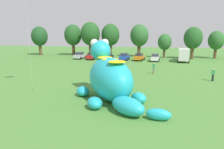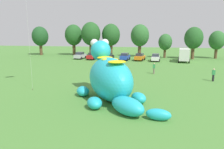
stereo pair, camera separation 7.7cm
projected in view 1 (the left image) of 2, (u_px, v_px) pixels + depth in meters
name	position (u px, v px, depth m)	size (l,w,h in m)	color
ground_plane	(111.00, 97.00, 20.44)	(160.00, 160.00, 0.00)	#4C8438
giant_inflatable_creature	(110.00, 78.00, 19.42)	(9.23, 9.31, 5.64)	#23B2C6
car_silver	(80.00, 55.00, 51.76)	(2.24, 4.25, 1.72)	#B7BABF
car_red	(92.00, 56.00, 50.53)	(2.48, 4.34, 1.72)	red
car_black	(108.00, 57.00, 48.93)	(2.24, 4.25, 1.72)	black
car_blue	(125.00, 57.00, 49.15)	(2.26, 4.26, 1.72)	#2347B7
car_orange	(139.00, 57.00, 48.57)	(2.52, 4.35, 1.72)	orange
car_white	(155.00, 57.00, 47.27)	(2.18, 4.22, 1.72)	white
box_truck	(184.00, 55.00, 46.39)	(3.05, 6.61, 2.95)	silver
tree_far_left	(39.00, 36.00, 60.38)	(4.68, 4.68, 8.31)	brown
tree_left	(73.00, 35.00, 59.74)	(4.99, 4.99, 8.85)	brown
tree_mid_left	(90.00, 34.00, 56.56)	(5.28, 5.28, 9.36)	brown
tree_centre_left	(110.00, 35.00, 57.42)	(5.04, 5.04, 8.94)	brown
tree_centre	(139.00, 36.00, 55.57)	(4.91, 4.91, 8.71)	brown
tree_centre_right	(165.00, 42.00, 53.66)	(3.49, 3.49, 6.20)	brown
tree_mid_right	(193.00, 38.00, 50.43)	(4.43, 4.43, 7.85)	brown
tree_right	(216.00, 40.00, 51.84)	(3.92, 3.92, 6.95)	brown
spectator_near_inflatable	(154.00, 68.00, 32.30)	(0.38, 0.26, 1.71)	#726656
spectator_mid_field	(213.00, 75.00, 27.24)	(0.38, 0.26, 1.71)	black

